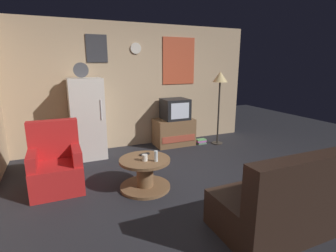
{
  "coord_description": "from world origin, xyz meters",
  "views": [
    {
      "loc": [
        -1.59,
        -2.87,
        1.75
      ],
      "look_at": [
        0.05,
        0.9,
        0.75
      ],
      "focal_mm": 27.49,
      "sensor_mm": 36.0,
      "label": 1
    }
  ],
  "objects": [
    {
      "name": "wine_glass",
      "position": [
        -0.42,
        0.23,
        0.52
      ],
      "size": [
        0.05,
        0.05,
        0.15
      ],
      "primitive_type": "cylinder",
      "color": "silver",
      "rests_on": "coffee_table"
    },
    {
      "name": "armchair",
      "position": [
        -1.69,
        0.88,
        0.34
      ],
      "size": [
        0.68,
        0.68,
        0.96
      ],
      "color": "red",
      "rests_on": "ground_plane"
    },
    {
      "name": "crt_tv",
      "position": [
        0.73,
        2.08,
        0.8
      ],
      "size": [
        0.54,
        0.51,
        0.44
      ],
      "color": "black",
      "rests_on": "tv_stand"
    },
    {
      "name": "wall_with_art",
      "position": [
        0.01,
        2.45,
        1.29
      ],
      "size": [
        5.2,
        0.12,
        2.56
      ],
      "color": "tan",
      "rests_on": "ground_plane"
    },
    {
      "name": "fridge",
      "position": [
        -1.11,
        2.05,
        0.75
      ],
      "size": [
        0.6,
        0.62,
        1.77
      ],
      "color": "silver",
      "rests_on": "ground_plane"
    },
    {
      "name": "ground_plane",
      "position": [
        0.0,
        0.0,
        0.0
      ],
      "size": [
        12.0,
        12.0,
        0.0
      ],
      "primitive_type": "plane",
      "color": "#232328"
    },
    {
      "name": "tv_stand",
      "position": [
        0.7,
        2.08,
        0.29
      ],
      "size": [
        0.84,
        0.53,
        0.58
      ],
      "color": "brown",
      "rests_on": "ground_plane"
    },
    {
      "name": "standing_lamp",
      "position": [
        1.63,
        1.77,
        1.36
      ],
      "size": [
        0.32,
        0.32,
        1.59
      ],
      "color": "#332D28",
      "rests_on": "ground_plane"
    },
    {
      "name": "coffee_table",
      "position": [
        -0.53,
        0.38,
        0.22
      ],
      "size": [
        0.72,
        0.72,
        0.45
      ],
      "color": "brown",
      "rests_on": "ground_plane"
    },
    {
      "name": "mug_ceramic_white",
      "position": [
        -0.56,
        0.31,
        0.49
      ],
      "size": [
        0.08,
        0.08,
        0.09
      ],
      "primitive_type": "cylinder",
      "color": "silver",
      "rests_on": "coffee_table"
    },
    {
      "name": "book_stack",
      "position": [
        1.29,
        1.9,
        0.05
      ],
      "size": [
        0.22,
        0.18,
        0.1
      ],
      "color": "#56775A",
      "rests_on": "ground_plane"
    },
    {
      "name": "couch",
      "position": [
        0.67,
        -1.13,
        0.31
      ],
      "size": [
        1.7,
        0.8,
        0.92
      ],
      "color": "black",
      "rests_on": "ground_plane"
    },
    {
      "name": "remote_control",
      "position": [
        -0.48,
        0.53,
        0.46
      ],
      "size": [
        0.16,
        0.08,
        0.02
      ],
      "primitive_type": "cube",
      "rotation": [
        0.0,
        0.0,
        0.23
      ],
      "color": "black",
      "rests_on": "coffee_table"
    }
  ]
}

